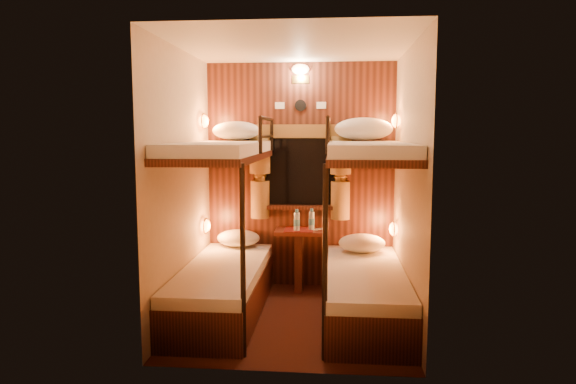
# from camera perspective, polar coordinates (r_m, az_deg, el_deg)

# --- Properties ---
(floor) EXTENTS (2.10, 2.10, 0.00)m
(floor) POSITION_cam_1_polar(r_m,az_deg,el_deg) (4.77, 0.51, -13.82)
(floor) COLOR #34100E
(floor) RESTS_ON ground
(ceiling) EXTENTS (2.10, 2.10, 0.00)m
(ceiling) POSITION_cam_1_polar(r_m,az_deg,el_deg) (4.53, 0.55, 15.94)
(ceiling) COLOR silver
(ceiling) RESTS_ON wall_back
(wall_back) EXTENTS (2.40, 0.00, 2.40)m
(wall_back) POSITION_cam_1_polar(r_m,az_deg,el_deg) (5.54, 1.39, 1.80)
(wall_back) COLOR #C6B293
(wall_back) RESTS_ON floor
(wall_front) EXTENTS (2.40, 0.00, 2.40)m
(wall_front) POSITION_cam_1_polar(r_m,az_deg,el_deg) (3.46, -0.85, -1.17)
(wall_front) COLOR #C6B293
(wall_front) RESTS_ON floor
(wall_left) EXTENTS (0.00, 2.40, 2.40)m
(wall_left) POSITION_cam_1_polar(r_m,az_deg,el_deg) (4.68, -11.77, 0.76)
(wall_left) COLOR #C6B293
(wall_left) RESTS_ON floor
(wall_right) EXTENTS (0.00, 2.40, 2.40)m
(wall_right) POSITION_cam_1_polar(r_m,az_deg,el_deg) (4.53, 13.25, 0.52)
(wall_right) COLOR #C6B293
(wall_right) RESTS_ON floor
(back_panel) EXTENTS (2.00, 0.03, 2.40)m
(back_panel) POSITION_cam_1_polar(r_m,az_deg,el_deg) (5.52, 1.38, 1.79)
(back_panel) COLOR black
(back_panel) RESTS_ON floor
(bunk_left) EXTENTS (0.72, 1.90, 1.82)m
(bunk_left) POSITION_cam_1_polar(r_m,az_deg,el_deg) (4.77, -7.26, -6.88)
(bunk_left) COLOR black
(bunk_left) RESTS_ON floor
(bunk_right) EXTENTS (0.72, 1.90, 1.82)m
(bunk_right) POSITION_cam_1_polar(r_m,az_deg,el_deg) (4.67, 8.61, -7.19)
(bunk_right) COLOR black
(bunk_right) RESTS_ON floor
(window) EXTENTS (1.00, 0.12, 0.79)m
(window) POSITION_cam_1_polar(r_m,az_deg,el_deg) (5.49, 1.36, 1.56)
(window) COLOR black
(window) RESTS_ON back_panel
(curtains) EXTENTS (1.10, 0.22, 1.00)m
(curtains) POSITION_cam_1_polar(r_m,az_deg,el_deg) (5.45, 1.34, 2.39)
(curtains) COLOR olive
(curtains) RESTS_ON back_panel
(back_fixtures) EXTENTS (0.54, 0.09, 0.48)m
(back_fixtures) POSITION_cam_1_polar(r_m,az_deg,el_deg) (5.50, 1.39, 12.68)
(back_fixtures) COLOR black
(back_fixtures) RESTS_ON back_panel
(reading_lamps) EXTENTS (2.00, 0.20, 1.25)m
(reading_lamps) POSITION_cam_1_polar(r_m,az_deg,el_deg) (5.18, 1.15, 1.91)
(reading_lamps) COLOR orange
(reading_lamps) RESTS_ON wall_left
(table) EXTENTS (0.50, 0.34, 0.66)m
(table) POSITION_cam_1_polar(r_m,az_deg,el_deg) (5.46, 1.23, -6.61)
(table) COLOR #521412
(table) RESTS_ON floor
(bottle_left) EXTENTS (0.07, 0.07, 0.23)m
(bottle_left) POSITION_cam_1_polar(r_m,az_deg,el_deg) (5.33, 0.98, -3.30)
(bottle_left) COLOR #99BFE5
(bottle_left) RESTS_ON table
(bottle_right) EXTENTS (0.06, 0.06, 0.22)m
(bottle_right) POSITION_cam_1_polar(r_m,az_deg,el_deg) (5.39, 2.64, -3.20)
(bottle_right) COLOR #99BFE5
(bottle_right) RESTS_ON table
(sachet_a) EXTENTS (0.08, 0.06, 0.01)m
(sachet_a) POSITION_cam_1_polar(r_m,az_deg,el_deg) (5.39, 2.95, -4.22)
(sachet_a) COLOR silver
(sachet_a) RESTS_ON table
(sachet_b) EXTENTS (0.08, 0.07, 0.01)m
(sachet_b) POSITION_cam_1_polar(r_m,az_deg,el_deg) (5.45, 3.47, -4.10)
(sachet_b) COLOR silver
(sachet_b) RESTS_ON table
(pillow_lower_left) EXTENTS (0.46, 0.33, 0.18)m
(pillow_lower_left) POSITION_cam_1_polar(r_m,az_deg,el_deg) (5.52, -5.53, -5.11)
(pillow_lower_left) COLOR silver
(pillow_lower_left) RESTS_ON bunk_left
(pillow_lower_right) EXTENTS (0.47, 0.34, 0.19)m
(pillow_lower_right) POSITION_cam_1_polar(r_m,az_deg,el_deg) (5.29, 8.21, -5.64)
(pillow_lower_right) COLOR silver
(pillow_lower_right) RESTS_ON bunk_right
(pillow_upper_left) EXTENTS (0.50, 0.35, 0.20)m
(pillow_upper_left) POSITION_cam_1_polar(r_m,az_deg,el_deg) (5.36, -5.77, 6.79)
(pillow_upper_left) COLOR silver
(pillow_upper_left) RESTS_ON bunk_left
(pillow_upper_right) EXTENTS (0.58, 0.41, 0.23)m
(pillow_upper_right) POSITION_cam_1_polar(r_m,az_deg,el_deg) (5.20, 8.40, 6.95)
(pillow_upper_right) COLOR silver
(pillow_upper_right) RESTS_ON bunk_right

